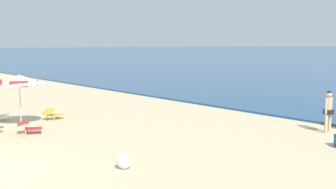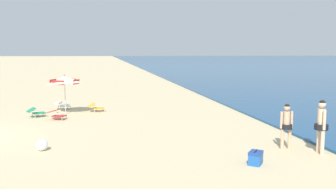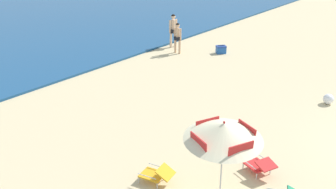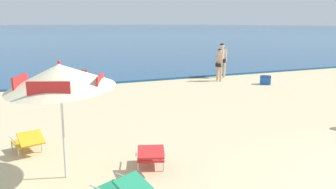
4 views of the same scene
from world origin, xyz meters
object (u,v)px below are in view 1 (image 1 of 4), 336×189
(beach_umbrella_striped_main, at_px, (19,80))
(person_standing_beside, at_px, (329,109))
(lounge_chair_beside_umbrella, at_px, (30,126))
(lounge_chair_spare_folded, at_px, (53,114))
(beach_ball, at_px, (124,161))

(beach_umbrella_striped_main, distance_m, person_standing_beside, 12.04)
(lounge_chair_beside_umbrella, relative_size, lounge_chair_spare_folded, 1.00)
(beach_ball, bearing_deg, lounge_chair_spare_folded, 168.39)
(lounge_chair_spare_folded, bearing_deg, person_standing_beside, 36.09)
(lounge_chair_beside_umbrella, height_order, lounge_chair_spare_folded, lounge_chair_spare_folded)
(beach_umbrella_striped_main, relative_size, beach_ball, 6.81)
(lounge_chair_beside_umbrella, relative_size, beach_ball, 2.46)
(beach_ball, bearing_deg, lounge_chair_beside_umbrella, -177.40)
(lounge_chair_beside_umbrella, relative_size, person_standing_beside, 0.62)
(lounge_chair_spare_folded, bearing_deg, lounge_chair_beside_umbrella, -41.65)
(lounge_chair_beside_umbrella, height_order, person_standing_beside, person_standing_beside)
(beach_umbrella_striped_main, height_order, beach_ball, beach_umbrella_striped_main)
(lounge_chair_spare_folded, height_order, beach_ball, lounge_chair_spare_folded)
(lounge_chair_beside_umbrella, distance_m, person_standing_beside, 11.14)
(lounge_chair_spare_folded, relative_size, person_standing_beside, 0.62)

